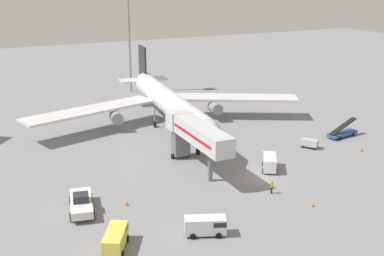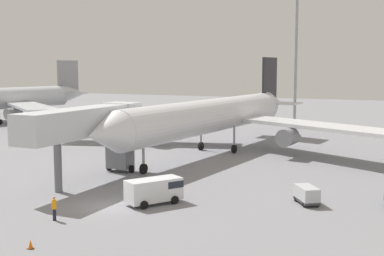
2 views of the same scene
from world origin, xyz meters
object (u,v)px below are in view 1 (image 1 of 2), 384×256
belt_loader_truck (342,133)px  safety_cone_charlie (127,203)px  service_van_rear_left (206,225)px  jet_bridge (195,133)px  ground_crew_worker_foreground (272,187)px  safety_cone_bravo (361,149)px  service_van_near_center (270,162)px  pushback_tug (81,203)px  service_van_outer_right (116,238)px  safety_cone_alpha (313,204)px  airplane_at_gate (168,102)px  apron_light_mast (128,18)px  baggage_cart_mid_left (310,143)px

belt_loader_truck → safety_cone_charlie: bearing=-167.4°
service_van_rear_left → safety_cone_charlie: bearing=117.6°
safety_cone_charlie → jet_bridge: bearing=29.7°
ground_crew_worker_foreground → safety_cone_bravo: (22.67, 7.42, -0.60)m
service_van_near_center → service_van_rear_left: bearing=-142.5°
safety_cone_bravo → safety_cone_charlie: (-41.12, -2.57, -0.06)m
pushback_tug → service_van_outer_right: pushback_tug is taller
pushback_tug → safety_cone_charlie: 5.66m
safety_cone_alpha → service_van_near_center: bearing=81.2°
airplane_at_gate → ground_crew_worker_foreground: bearing=-88.9°
airplane_at_gate → apron_light_mast: (3.19, 31.02, 12.82)m
baggage_cart_mid_left → safety_cone_bravo: baggage_cart_mid_left is taller
belt_loader_truck → service_van_near_center: bearing=-160.3°
baggage_cart_mid_left → ground_crew_worker_foreground: (-15.95, -12.34, 0.15)m
apron_light_mast → jet_bridge: bearing=-98.6°
pushback_tug → safety_cone_alpha: (26.55, -11.17, -0.84)m
apron_light_mast → ground_crew_worker_foreground: bearing=-92.2°
jet_bridge → service_van_outer_right: 24.47m
service_van_outer_right → baggage_cart_mid_left: service_van_outer_right is taller
baggage_cart_mid_left → apron_light_mast: bearing=104.4°
ground_crew_worker_foreground → apron_light_mast: bearing=87.8°
jet_bridge → safety_cone_charlie: jet_bridge is taller
ground_crew_worker_foreground → apron_light_mast: size_ratio=0.07×
belt_loader_truck → service_van_outer_right: size_ratio=1.21×
airplane_at_gate → service_van_outer_right: airplane_at_gate is taller
pushback_tug → service_van_near_center: (28.52, 1.54, 0.09)m
baggage_cart_mid_left → service_van_near_center: bearing=-156.0°
airplane_at_gate → baggage_cart_mid_left: airplane_at_gate is taller
pushback_tug → belt_loader_truck: belt_loader_truck is taller
apron_light_mast → safety_cone_bravo: bearing=-70.6°
service_van_rear_left → apron_light_mast: 74.25m
airplane_at_gate → apron_light_mast: size_ratio=2.12×
service_van_outer_right → airplane_at_gate: bearing=59.9°
airplane_at_gate → safety_cone_charlie: 34.21m
service_van_near_center → service_van_outer_right: bearing=-157.0°
service_van_outer_right → safety_cone_charlie: (4.28, 9.19, -0.87)m
baggage_cart_mid_left → jet_bridge: bearing=-180.0°
safety_cone_bravo → apron_light_mast: size_ratio=0.03×
baggage_cart_mid_left → ground_crew_worker_foreground: ground_crew_worker_foreground is taller
jet_bridge → safety_cone_charlie: size_ratio=26.80×
pushback_tug → ground_crew_worker_foreground: size_ratio=4.22×
jet_bridge → ground_crew_worker_foreground: (5.36, -12.33, -4.59)m
airplane_at_gate → ground_crew_worker_foreground: 33.94m
airplane_at_gate → pushback_tug: 36.64m
jet_bridge → pushback_tug: size_ratio=2.17×
airplane_at_gate → ground_crew_worker_foreground: airplane_at_gate is taller
service_van_near_center → safety_cone_charlie: 23.13m
safety_cone_charlie → ground_crew_worker_foreground: bearing=-14.7°
belt_loader_truck → service_van_outer_right: (-47.70, -18.92, 0.42)m
pushback_tug → belt_loader_truck: bearing=10.3°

